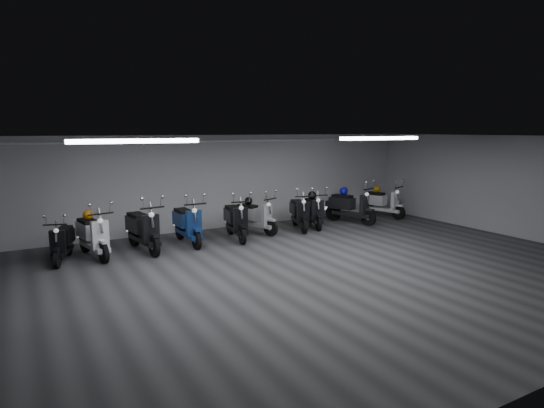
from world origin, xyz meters
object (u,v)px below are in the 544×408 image
scooter_8 (314,206)px  helmet_2 (249,201)px  scooter_3 (143,222)px  scooter_2 (93,228)px  scooter_9 (351,201)px  scooter_5 (236,214)px  scooter_7 (300,207)px  helmet_1 (312,195)px  scooter_6 (255,211)px  scooter_4 (187,217)px  helmet_3 (88,215)px  helmet_0 (344,191)px  helmet_4 (377,189)px  scooter_1 (62,236)px  scooter_10 (383,198)px

scooter_8 → helmet_2: size_ratio=7.68×
scooter_3 → helmet_2: bearing=3.8°
scooter_2 → scooter_9: bearing=-8.8°
scooter_5 → scooter_7: bearing=15.0°
helmet_1 → helmet_2: 2.17m
scooter_3 → scooter_9: scooter_3 is taller
scooter_2 → scooter_6: (4.44, 0.43, -0.04)m
scooter_2 → scooter_5: scooter_2 is taller
scooter_4 → scooter_7: 3.51m
scooter_4 → scooter_6: size_ratio=1.09×
helmet_1 → helmet_3: bearing=-177.2°
helmet_0 → helmet_4: size_ratio=1.15×
scooter_1 → helmet_4: bearing=22.2°
scooter_1 → scooter_7: (6.50, 0.25, 0.08)m
scooter_3 → scooter_10: scooter_3 is taller
scooter_9 → helmet_3: bearing=158.8°
scooter_8 → helmet_1: bearing=90.0°
scooter_3 → scooter_4: scooter_3 is taller
scooter_3 → scooter_1: bearing=171.9°
scooter_5 → helmet_4: (5.61, 0.69, 0.25)m
scooter_4 → scooter_2: bearing=-176.7°
scooter_1 → helmet_1: (7.17, 0.58, 0.36)m
scooter_2 → scooter_8: 6.44m
scooter_5 → scooter_6: 0.86m
scooter_10 → helmet_3: bearing=163.9°
scooter_2 → helmet_3: bearing=90.0°
scooter_3 → helmet_1: bearing=-1.6°
scooter_7 → helmet_2: (-1.50, 0.40, 0.25)m
scooter_5 → scooter_8: bearing=15.9°
scooter_1 → scooter_7: bearing=20.2°
scooter_7 → scooter_9: scooter_9 is taller
helmet_0 → helmet_2: size_ratio=1.16×
scooter_8 → helmet_0: scooter_8 is taller
scooter_3 → scooter_2: bearing=171.8°
scooter_5 → scooter_8: size_ratio=1.05×
scooter_5 → helmet_0: 4.05m
scooter_10 → helmet_2: 5.01m
scooter_2 → scooter_9: (7.77, 0.25, 0.02)m
scooter_10 → helmet_0: bearing=162.5°
scooter_6 → helmet_2: 0.36m
helmet_3 → scooter_2: bearing=-79.3°
scooter_10 → helmet_1: size_ratio=6.85×
scooter_5 → scooter_8: scooter_5 is taller
helmet_2 → scooter_3: bearing=-168.4°
scooter_8 → scooter_2: bearing=-156.3°
scooter_1 → scooter_9: 8.43m
scooter_9 → helmet_1: scooter_9 is taller
scooter_2 → helmet_1: (6.52, 0.58, 0.25)m
helmet_2 → scooter_2: bearing=-171.5°
scooter_1 → helmet_2: bearing=25.3°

